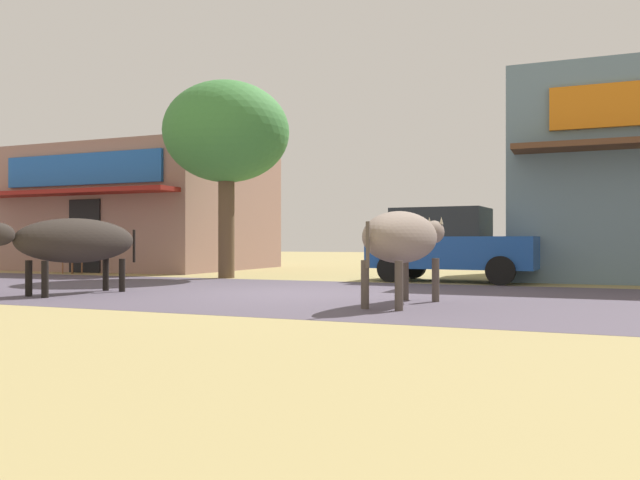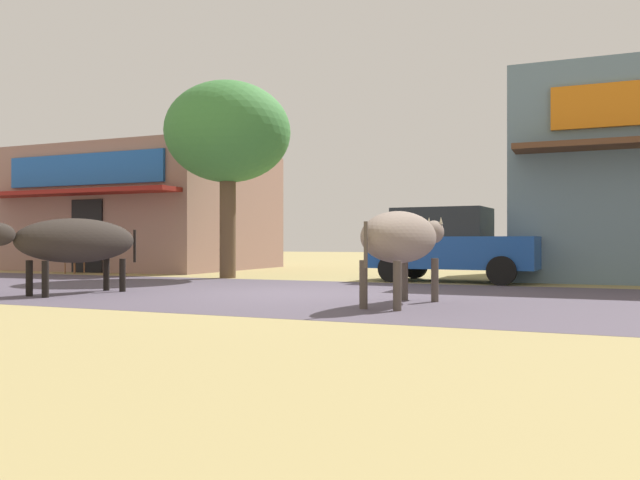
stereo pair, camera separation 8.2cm
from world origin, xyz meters
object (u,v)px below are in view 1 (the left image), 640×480
roadside_tree (226,134)px  cow_far_dark (404,238)px  cafe_chair_near_tree (74,255)px  cow_near_brown (74,241)px  parked_hatchback_car (450,244)px

roadside_tree → cow_far_dark: roadside_tree is taller
cafe_chair_near_tree → roadside_tree: bearing=-2.4°
roadside_tree → cow_near_brown: 5.81m
roadside_tree → cow_far_dark: bearing=-40.0°
roadside_tree → cow_near_brown: (0.09, -5.18, -2.64)m
cafe_chair_near_tree → cow_far_dark: bearing=-25.1°
cow_near_brown → cow_far_dark: (5.63, 0.38, 0.04)m
roadside_tree → cow_far_dark: 7.90m
roadside_tree → cow_near_brown: bearing=-89.0°
roadside_tree → cow_near_brown: roadside_tree is taller
cafe_chair_near_tree → cow_near_brown: bearing=-46.7°
roadside_tree → cafe_chair_near_tree: (-4.98, 0.21, -3.03)m
cow_near_brown → cow_far_dark: 5.64m
parked_hatchback_car → cafe_chair_near_tree: (-10.30, -0.48, -0.32)m
cow_far_dark → roadside_tree: bearing=140.0°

